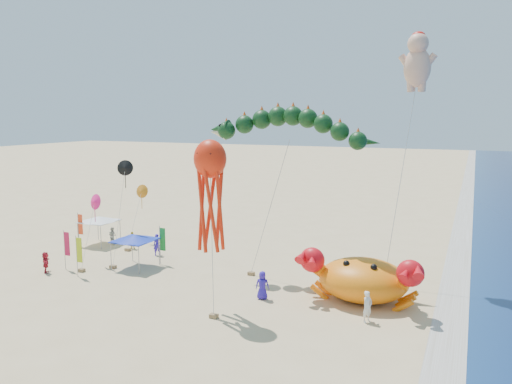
# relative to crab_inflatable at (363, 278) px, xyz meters

# --- Properties ---
(ground) EXTENTS (320.00, 320.00, 0.00)m
(ground) POSITION_rel_crab_inflatable_xyz_m (-6.51, -0.12, -1.54)
(ground) COLOR #D1B784
(ground) RESTS_ON ground
(foam_strip) EXTENTS (320.00, 320.00, 0.00)m
(foam_strip) POSITION_rel_crab_inflatable_xyz_m (5.49, -0.12, -1.54)
(foam_strip) COLOR silver
(foam_strip) RESTS_ON ground
(crab_inflatable) EXTENTS (7.99, 5.18, 3.50)m
(crab_inflatable) POSITION_rel_crab_inflatable_xyz_m (0.00, 0.00, 0.00)
(crab_inflatable) COLOR orange
(crab_inflatable) RESTS_ON ground
(dragon_kite) EXTENTS (12.46, 2.36, 12.37)m
(dragon_kite) POSITION_rel_crab_inflatable_xyz_m (-6.29, 2.51, 9.45)
(dragon_kite) COLOR black
(dragon_kite) RESTS_ON ground
(cherub_kite) EXTENTS (2.43, 4.47, 18.06)m
(cherub_kite) POSITION_rel_crab_inflatable_xyz_m (2.04, 6.74, 14.47)
(cherub_kite) COLOR #EDAF91
(cherub_kite) RESTS_ON ground
(octopus_kite) EXTENTS (2.04, 2.26, 10.71)m
(octopus_kite) POSITION_rel_crab_inflatable_xyz_m (-8.39, -5.27, 6.29)
(octopus_kite) COLOR red
(octopus_kite) RESTS_ON ground
(canopy_blue) EXTENTS (3.22, 3.22, 2.71)m
(canopy_blue) POSITION_rel_crab_inflatable_xyz_m (-18.31, 0.06, 0.90)
(canopy_blue) COLOR gray
(canopy_blue) RESTS_ON ground
(canopy_white) EXTENTS (3.25, 3.25, 2.71)m
(canopy_white) POSITION_rel_crab_inflatable_xyz_m (-25.97, 4.64, 0.90)
(canopy_white) COLOR gray
(canopy_white) RESTS_ON ground
(feather_flags) EXTENTS (10.82, 7.04, 3.20)m
(feather_flags) POSITION_rel_crab_inflatable_xyz_m (-21.86, -0.33, 0.47)
(feather_flags) COLOR gray
(feather_flags) RESTS_ON ground
(beachgoers) EXTENTS (26.68, 10.18, 1.90)m
(beachgoers) POSITION_rel_crab_inflatable_xyz_m (-16.31, -0.04, -0.67)
(beachgoers) COLOR gold
(beachgoers) RESTS_ON ground
(small_kites) EXTENTS (4.21, 10.96, 8.53)m
(small_kites) POSITION_rel_crab_inflatable_xyz_m (-21.67, 2.58, 3.84)
(small_kites) COLOR #C77216
(small_kites) RESTS_ON ground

